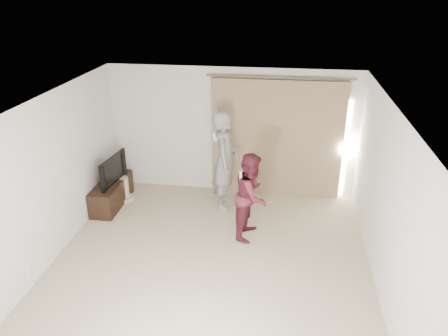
{
  "coord_description": "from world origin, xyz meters",
  "views": [
    {
      "loc": [
        1.04,
        -5.55,
        4.2
      ],
      "look_at": [
        0.06,
        1.2,
        1.18
      ],
      "focal_mm": 35.0,
      "sensor_mm": 36.0,
      "label": 1
    }
  ],
  "objects": [
    {
      "name": "scratching_post",
      "position": [
        -2.1,
        1.96,
        0.2
      ],
      "size": [
        0.37,
        0.37,
        0.5
      ],
      "color": "#C5B587",
      "rests_on": "ground"
    },
    {
      "name": "ceiling",
      "position": [
        0.0,
        0.0,
        2.6
      ],
      "size": [
        5.0,
        5.5,
        0.01
      ],
      "primitive_type": "cube",
      "color": "white",
      "rests_on": "wall_back"
    },
    {
      "name": "person_man",
      "position": [
        -0.04,
        2.0,
        0.97
      ],
      "size": [
        0.47,
        0.71,
        1.94
      ],
      "color": "gray",
      "rests_on": "ground"
    },
    {
      "name": "tv",
      "position": [
        -2.27,
        1.74,
        0.77
      ],
      "size": [
        0.23,
        0.96,
        0.55
      ],
      "primitive_type": "imported",
      "rotation": [
        0.0,
        0.0,
        1.46
      ],
      "color": "black",
      "rests_on": "tv_console"
    },
    {
      "name": "floor",
      "position": [
        0.0,
        0.0,
        0.0
      ],
      "size": [
        5.5,
        5.5,
        0.0
      ],
      "primitive_type": "plane",
      "color": "tan",
      "rests_on": "ground"
    },
    {
      "name": "tv_console",
      "position": [
        -2.27,
        1.74,
        0.25
      ],
      "size": [
        0.45,
        1.29,
        0.49
      ],
      "primitive_type": "cube",
      "color": "black",
      "rests_on": "ground"
    },
    {
      "name": "person_woman",
      "position": [
        0.56,
        1.04,
        0.77
      ],
      "size": [
        0.71,
        0.84,
        1.53
      ],
      "color": "#551B27",
      "rests_on": "ground"
    },
    {
      "name": "curtain",
      "position": [
        0.91,
        2.68,
        1.2
      ],
      "size": [
        2.8,
        0.11,
        2.46
      ],
      "color": "#A08062",
      "rests_on": "ground"
    },
    {
      "name": "wall_left",
      "position": [
        -2.5,
        -0.0,
        1.3
      ],
      "size": [
        0.04,
        5.5,
        2.6
      ],
      "color": "silver",
      "rests_on": "ground"
    },
    {
      "name": "wall_back",
      "position": [
        0.0,
        2.75,
        1.3
      ],
      "size": [
        5.0,
        0.04,
        2.6
      ],
      "primitive_type": "cube",
      "color": "silver",
      "rests_on": "ground"
    }
  ]
}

